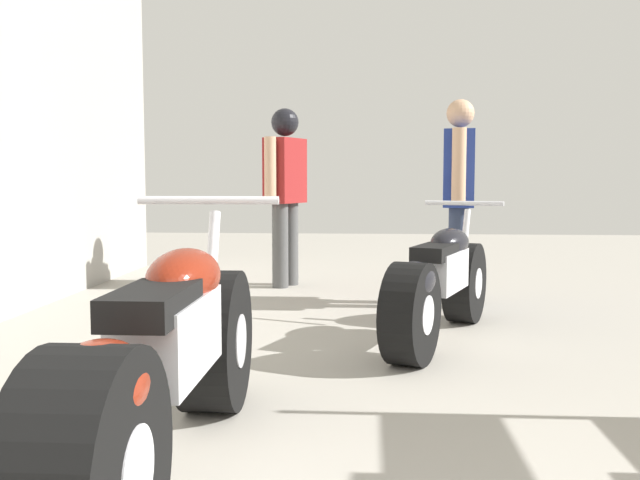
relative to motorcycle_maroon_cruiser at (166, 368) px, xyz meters
name	(u,v)px	position (x,y,z in m)	size (l,w,h in m)	color
ground_plane	(394,363)	(0.81, 1.57, -0.38)	(18.29, 18.29, 0.00)	#9E998E
motorcycle_maroon_cruiser	(166,368)	(0.00, 0.00, 0.00)	(0.59, 2.00, 0.94)	black
motorcycle_black_naked	(440,285)	(1.10, 2.10, -0.03)	(0.87, 1.78, 0.86)	black
mechanic_in_blue	(459,190)	(1.38, 3.40, 0.54)	(0.29, 0.66, 1.63)	#2D3851
mechanic_with_helmet	(285,180)	(-0.11, 4.31, 0.61)	(0.38, 0.64, 1.65)	#4C4C4C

